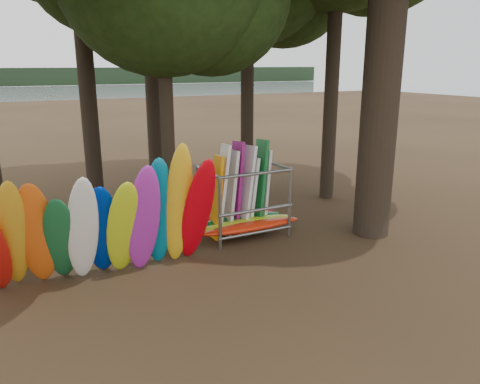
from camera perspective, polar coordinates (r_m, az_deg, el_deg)
name	(u,v)px	position (r m, az deg, el deg)	size (l,w,h in m)	color
ground	(248,262)	(11.86, 0.94, -8.58)	(120.00, 120.00, 0.00)	#47331E
lake	(39,101)	(69.92, -23.27, 10.17)	(160.00, 160.00, 0.00)	gray
far_shore	(19,77)	(119.70, -25.34, 12.56)	(160.00, 4.00, 4.00)	black
kayak_row	(105,226)	(10.85, -16.18, -4.05)	(5.39, 1.97, 3.26)	red
storage_rack	(243,203)	(13.43, 0.39, -1.37)	(3.06, 1.59, 2.75)	gray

